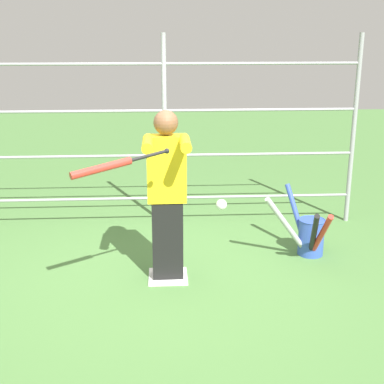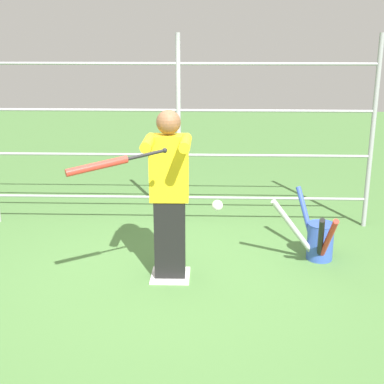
{
  "view_description": "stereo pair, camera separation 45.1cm",
  "coord_description": "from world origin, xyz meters",
  "views": [
    {
      "loc": [
        0.05,
        5.07,
        2.47
      ],
      "look_at": [
        -0.23,
        0.26,
        1.01
      ],
      "focal_mm": 50.0,
      "sensor_mm": 36.0,
      "label": 1
    },
    {
      "loc": [
        -0.4,
        5.08,
        2.47
      ],
      "look_at": [
        -0.23,
        0.26,
        1.01
      ],
      "focal_mm": 50.0,
      "sensor_mm": 36.0,
      "label": 2
    }
  ],
  "objects": [
    {
      "name": "batter",
      "position": [
        0.0,
        0.02,
        0.94
      ],
      "size": [
        0.45,
        0.59,
        1.74
      ],
      "color": "black",
      "rests_on": "ground"
    },
    {
      "name": "fence_backstop",
      "position": [
        0.0,
        -1.6,
        1.22
      ],
      "size": [
        4.93,
        0.06,
        2.44
      ],
      "color": "#939399",
      "rests_on": "ground"
    },
    {
      "name": "bat_bucket",
      "position": [
        -1.61,
        -0.48,
        0.25
      ],
      "size": [
        0.75,
        1.02,
        0.76
      ],
      "color": "#3351B2",
      "rests_on": "ground"
    },
    {
      "name": "baseball_bat_swinging",
      "position": [
        0.48,
        0.72,
        1.39
      ],
      "size": [
        0.82,
        0.48,
        0.16
      ],
      "color": "black"
    },
    {
      "name": "softball_in_flight",
      "position": [
        -0.47,
        0.66,
        1.0
      ],
      "size": [
        0.1,
        0.1,
        0.1
      ],
      "color": "white"
    },
    {
      "name": "home_plate",
      "position": [
        0.0,
        0.0,
        0.01
      ],
      "size": [
        0.4,
        0.4,
        0.02
      ],
      "color": "white",
      "rests_on": "ground"
    },
    {
      "name": "ground_plane",
      "position": [
        0.0,
        0.0,
        0.0
      ],
      "size": [
        24.0,
        24.0,
        0.0
      ],
      "primitive_type": "plane",
      "color": "#4C7A3D"
    }
  ]
}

